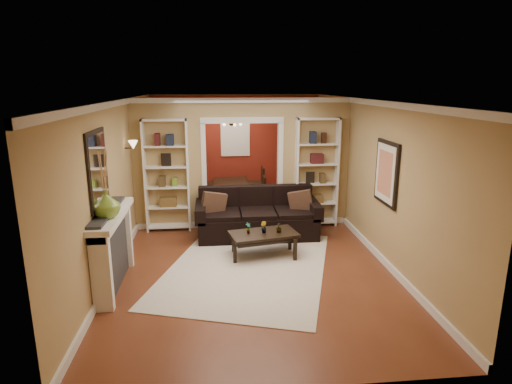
{
  "coord_description": "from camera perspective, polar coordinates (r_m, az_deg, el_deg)",
  "views": [
    {
      "loc": [
        -0.6,
        -7.61,
        2.96
      ],
      "look_at": [
        0.09,
        -0.8,
        1.23
      ],
      "focal_mm": 30.0,
      "sensor_mm": 36.0,
      "label": 1
    }
  ],
  "objects": [
    {
      "name": "wall_back",
      "position": [
        11.74,
        -2.79,
        6.28
      ],
      "size": [
        8.0,
        0.0,
        8.0
      ],
      "primitive_type": "plane",
      "rotation": [
        1.57,
        0.0,
        0.0
      ],
      "color": "tan",
      "rests_on": "ground"
    },
    {
      "name": "pillow_right",
      "position": [
        8.53,
        5.99,
        -1.34
      ],
      "size": [
        0.47,
        0.27,
        0.45
      ],
      "primitive_type": "cube",
      "rotation": [
        0.0,
        0.0,
        -0.33
      ],
      "color": "brown",
      "rests_on": "sofa"
    },
    {
      "name": "bookshelf_left",
      "position": [
        8.88,
        -11.79,
        2.11
      ],
      "size": [
        0.9,
        0.3,
        2.3
      ],
      "primitive_type": "cube",
      "color": "white",
      "rests_on": "floor"
    },
    {
      "name": "plant_right",
      "position": [
        7.52,
        3.06,
        -4.74
      ],
      "size": [
        0.13,
        0.13,
        0.18
      ],
      "primitive_type": "imported",
      "rotation": [
        0.0,
        0.0,
        4.31
      ],
      "color": "#336626",
      "rests_on": "coffee_table"
    },
    {
      "name": "dining_chair_ne",
      "position": [
        10.48,
        -0.09,
        0.06
      ],
      "size": [
        0.5,
        0.5,
        0.81
      ],
      "primitive_type": "cube",
      "rotation": [
        0.0,
        0.0,
        -1.28
      ],
      "color": "black",
      "rests_on": "floor"
    },
    {
      "name": "wall_sconce",
      "position": [
        8.38,
        -16.45,
        5.85
      ],
      "size": [
        0.18,
        0.18,
        0.22
      ],
      "primitive_type": "cube",
      "color": "#FFE0A5",
      "rests_on": "wall_left"
    },
    {
      "name": "fireplace",
      "position": [
        6.73,
        -18.31,
        -7.31
      ],
      "size": [
        0.32,
        1.7,
        1.16
      ],
      "primitive_type": "cube",
      "color": "white",
      "rests_on": "floor"
    },
    {
      "name": "dining_window",
      "position": [
        11.64,
        -2.79,
        7.21
      ],
      "size": [
        0.78,
        0.03,
        0.98
      ],
      "primitive_type": "cube",
      "color": "#8CA5CC",
      "rests_on": "wall_back"
    },
    {
      "name": "red_back_panel",
      "position": [
        11.71,
        -2.78,
        6.11
      ],
      "size": [
        4.44,
        0.04,
        2.64
      ],
      "primitive_type": "cube",
      "color": "maroon",
      "rests_on": "floor"
    },
    {
      "name": "framed_art",
      "position": [
        7.32,
        16.94,
        2.44
      ],
      "size": [
        0.04,
        0.85,
        1.05
      ],
      "primitive_type": "cube",
      "color": "black",
      "rests_on": "wall_right"
    },
    {
      "name": "coffee_table",
      "position": [
        7.59,
        1.0,
        -7.01
      ],
      "size": [
        1.26,
        0.85,
        0.44
      ],
      "primitive_type": "cube",
      "rotation": [
        0.0,
        0.0,
        0.21
      ],
      "color": "black",
      "rests_on": "floor"
    },
    {
      "name": "wall_right",
      "position": [
        8.29,
        14.49,
        2.51
      ],
      "size": [
        0.0,
        8.0,
        8.0
      ],
      "primitive_type": "plane",
      "rotation": [
        1.57,
        0.0,
        -1.57
      ],
      "color": "tan",
      "rests_on": "ground"
    },
    {
      "name": "area_rug",
      "position": [
        7.24,
        -1.14,
        -9.91
      ],
      "size": [
        3.43,
        4.08,
        0.01
      ],
      "primitive_type": "cube",
      "rotation": [
        0.0,
        0.0,
        -0.3
      ],
      "color": "beige",
      "rests_on": "floor"
    },
    {
      "name": "sofa",
      "position": [
        8.48,
        0.2,
        -2.87
      ],
      "size": [
        2.43,
        1.05,
        0.95
      ],
      "primitive_type": "cube",
      "color": "black",
      "rests_on": "floor"
    },
    {
      "name": "ceiling",
      "position": [
        7.64,
        -1.29,
        12.22
      ],
      "size": [
        8.0,
        8.0,
        0.0
      ],
      "primitive_type": "plane",
      "rotation": [
        3.14,
        0.0,
        0.0
      ],
      "color": "white",
      "rests_on": "ground"
    },
    {
      "name": "bookshelf_right",
      "position": [
        9.09,
        8.05,
        2.54
      ],
      "size": [
        0.9,
        0.3,
        2.3
      ],
      "primitive_type": "cube",
      "color": "white",
      "rests_on": "floor"
    },
    {
      "name": "dining_table",
      "position": [
        10.76,
        -3.16,
        -0.27
      ],
      "size": [
        1.59,
        0.88,
        0.56
      ],
      "primitive_type": "imported",
      "rotation": [
        0.0,
        0.0,
        1.57
      ],
      "color": "black",
      "rests_on": "floor"
    },
    {
      "name": "dining_chair_se",
      "position": [
        11.04,
        -0.4,
        1.13
      ],
      "size": [
        0.56,
        0.56,
        0.93
      ],
      "primitive_type": "cube",
      "rotation": [
        0.0,
        0.0,
        -1.33
      ],
      "color": "black",
      "rests_on": "floor"
    },
    {
      "name": "pillow_left",
      "position": [
        8.35,
        -5.68,
        -1.6
      ],
      "size": [
        0.49,
        0.27,
        0.47
      ],
      "primitive_type": "cube",
      "rotation": [
        0.0,
        0.0,
        0.31
      ],
      "color": "brown",
      "rests_on": "sofa"
    },
    {
      "name": "mirror",
      "position": [
        6.43,
        -20.37,
        2.88
      ],
      "size": [
        0.03,
        0.95,
        1.1
      ],
      "primitive_type": "cube",
      "color": "silver",
      "rests_on": "wall_left"
    },
    {
      "name": "partition_wall",
      "position": [
        8.98,
        -1.84,
        3.84
      ],
      "size": [
        4.5,
        0.15,
        2.7
      ],
      "primitive_type": "cube",
      "color": "tan",
      "rests_on": "floor"
    },
    {
      "name": "dining_chair_nw",
      "position": [
        10.42,
        -6.12,
        0.24
      ],
      "size": [
        0.48,
        0.48,
        0.93
      ],
      "primitive_type": "cube",
      "rotation": [
        0.0,
        0.0,
        1.53
      ],
      "color": "black",
      "rests_on": "floor"
    },
    {
      "name": "chandelier",
      "position": [
        10.37,
        -2.45,
        8.96
      ],
      "size": [
        0.5,
        0.5,
        0.3
      ],
      "primitive_type": "cube",
      "color": "#3E271C",
      "rests_on": "ceiling"
    },
    {
      "name": "floor",
      "position": [
        8.19,
        -1.18,
        -7.02
      ],
      "size": [
        8.0,
        8.0,
        0.0
      ],
      "primitive_type": "plane",
      "color": "brown",
      "rests_on": "ground"
    },
    {
      "name": "dining_chair_sw",
      "position": [
        11.0,
        -6.11,
        1.02
      ],
      "size": [
        0.61,
        0.61,
        0.94
      ],
      "primitive_type": "cube",
      "rotation": [
        0.0,
        0.0,
        1.16
      ],
      "color": "black",
      "rests_on": "floor"
    },
    {
      "name": "vase",
      "position": [
        6.25,
        -19.36,
        -1.54
      ],
      "size": [
        0.41,
        0.41,
        0.39
      ],
      "primitive_type": "imported",
      "rotation": [
        0.0,
        0.0,
        -0.1
      ],
      "color": "olive",
      "rests_on": "fireplace"
    },
    {
      "name": "plant_left",
      "position": [
        7.45,
        -1.05,
        -4.82
      ],
      "size": [
        0.12,
        0.12,
        0.2
      ],
      "primitive_type": "imported",
      "rotation": [
        0.0,
        0.0,
        0.64
      ],
      "color": "#336626",
      "rests_on": "coffee_table"
    },
    {
      "name": "wall_left",
      "position": [
        7.95,
        -17.62,
        1.82
      ],
      "size": [
        0.0,
        8.0,
        8.0
      ],
      "primitive_type": "plane",
      "rotation": [
        1.57,
        0.0,
        1.57
      ],
      "color": "tan",
      "rests_on": "ground"
    },
    {
      "name": "wall_front",
      "position": [
        4.0,
        3.4,
        -9.62
      ],
      "size": [
        8.0,
        0.0,
        8.0
      ],
      "primitive_type": "plane",
      "rotation": [
        -1.57,
        0.0,
        0.0
      ],
      "color": "tan",
      "rests_on": "ground"
    },
    {
      "name": "plant_center",
      "position": [
        7.48,
        1.01,
        -4.72
      ],
      "size": [
        0.13,
        0.14,
        0.2
      ],
      "primitive_type": "imported",
      "rotation": [
        0.0,
        0.0,
        2.11
      ],
      "color": "#336626",
      "rests_on": "coffee_table"
    }
  ]
}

